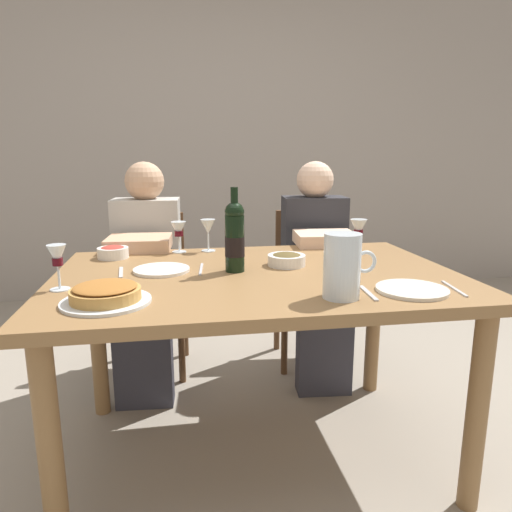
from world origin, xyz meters
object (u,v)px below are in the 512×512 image
dinner_plate_left_setting (162,270)px  dinner_plate_right_setting (412,290)px  wine_glass_right_diner (57,258)px  wine_glass_spare (208,228)px  diner_right (317,265)px  chair_left (152,281)px  chair_right (308,275)px  wine_glass_centre (179,231)px  water_pitcher (342,270)px  wine_glass_left_diner (358,229)px  wine_bottle (235,237)px  baked_tart (106,294)px  diner_left (146,271)px  dining_table (257,296)px  olive_bowl (287,259)px  salad_bowl (113,252)px

dinner_plate_left_setting → dinner_plate_right_setting: 0.91m
wine_glass_right_diner → wine_glass_spare: (0.53, 0.54, 0.00)m
wine_glass_right_diner → diner_right: (1.12, 0.77, -0.25)m
dinner_plate_right_setting → chair_left: chair_left is taller
chair_right → diner_right: diner_right is taller
wine_glass_spare → diner_right: size_ratio=0.13×
wine_glass_centre → chair_right: bearing=32.1°
dinner_plate_left_setting → chair_right: bearing=45.0°
water_pitcher → wine_glass_centre: size_ratio=1.45×
wine_glass_left_diner → wine_glass_centre: size_ratio=1.10×
wine_bottle → wine_glass_right_diner: 0.62m
wine_glass_centre → chair_left: size_ratio=0.16×
wine_glass_spare → diner_right: 0.68m
chair_left → diner_right: size_ratio=0.75×
wine_bottle → water_pitcher: 0.48m
baked_tart → wine_glass_left_diner: 1.15m
diner_left → chair_right: 0.95m
wine_glass_spare → dinner_plate_right_setting: 0.98m
chair_left → diner_right: (0.88, -0.26, 0.12)m
water_pitcher → diner_left: 1.25m
wine_glass_spare → chair_left: 0.68m
dining_table → olive_bowl: (0.14, 0.10, 0.12)m
wine_glass_right_diner → water_pitcher: bearing=-14.9°
water_pitcher → chair_left: bearing=117.1°
wine_glass_centre → wine_bottle: bearing=-62.0°
water_pitcher → wine_glass_spare: 0.86m
dining_table → baked_tart: bearing=-150.8°
diner_left → dinner_plate_right_setting: bearing=136.2°
wine_glass_right_diner → baked_tart: bearing=-44.9°
diner_left → water_pitcher: bearing=126.7°
dining_table → water_pitcher: bearing=-59.4°
wine_glass_centre → dinner_plate_left_setting: size_ratio=0.66×
wine_glass_left_diner → chair_right: wine_glass_left_diner is taller
dining_table → chair_right: (0.46, 0.89, -0.17)m
water_pitcher → wine_glass_left_diner: 0.68m
water_pitcher → wine_glass_right_diner: water_pitcher is taller
baked_tart → wine_glass_spare: (0.36, 0.71, 0.08)m
wine_glass_left_diner → dinner_plate_right_setting: size_ratio=0.67×
dining_table → wine_glass_spare: (-0.15, 0.43, 0.20)m
wine_glass_centre → salad_bowl: bearing=-164.7°
salad_bowl → wine_glass_left_diner: 1.08m
wine_bottle → olive_bowl: 0.25m
baked_tart → wine_glass_centre: (0.22, 0.71, 0.07)m
wine_glass_centre → chair_right: (0.74, 0.47, -0.36)m
dining_table → dinner_plate_left_setting: bearing=167.1°
wine_glass_left_diner → chair_right: 0.73m
diner_left → salad_bowl: bearing=75.9°
wine_glass_spare → wine_glass_right_diner: bearing=-134.0°
wine_glass_right_diner → dinner_plate_left_setting: (0.32, 0.20, -0.10)m
dining_table → diner_left: diner_left is taller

